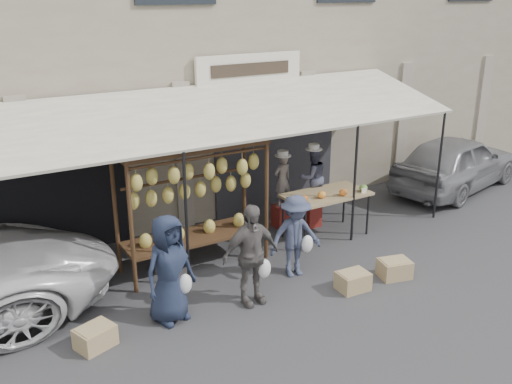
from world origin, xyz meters
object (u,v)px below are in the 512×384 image
vendor_right (313,177)px  sedan (456,162)px  customer_right (295,236)px  crate_near_b (395,269)px  crate_near_a (353,281)px  crate_far (95,337)px  vendor_left (282,180)px  banana_rack (193,183)px  produce_table (327,196)px  customer_left (169,269)px  customer_mid (251,255)px

vendor_right → sedan: vendor_right is taller
customer_right → crate_near_b: 1.81m
crate_near_a → crate_far: (-4.09, 0.58, -0.00)m
vendor_right → vendor_left: bearing=-20.7°
banana_rack → customer_right: size_ratio=1.79×
produce_table → crate_far: bearing=-164.8°
vendor_left → crate_near_b: vendor_left is taller
produce_table → vendor_right: 0.64m
vendor_left → crate_near_b: bearing=93.7°
produce_table → customer_right: size_ratio=1.17×
customer_left → customer_mid: (1.27, -0.19, -0.01)m
vendor_left → crate_far: 5.14m
banana_rack → vendor_left: (2.30, 0.72, -0.55)m
produce_table → sedan: 4.54m
crate_near_b → sedan: bearing=30.4°
sedan → produce_table: bearing=85.3°
produce_table → sedan: size_ratio=0.42×
customer_right → crate_near_b: (1.43, -0.95, -0.57)m
customer_mid → crate_near_a: customer_mid is taller
crate_far → banana_rack: bearing=34.1°
crate_near_b → vendor_right: bearing=87.2°
vendor_left → vendor_right: size_ratio=0.88×
vendor_right → crate_far: 5.55m
customer_left → crate_far: 1.36m
crate_far → crate_near_b: bearing=-7.0°
vendor_left → vendor_right: bearing=149.1°
produce_table → banana_rack: bearing=176.8°
customer_mid → crate_far: size_ratio=3.26×
banana_rack → crate_far: 3.06m
customer_mid → crate_near_b: (2.54, -0.54, -0.67)m
vendor_left → customer_mid: bearing=42.6°
customer_left → sedan: (8.34, 1.93, -0.14)m
customer_mid → crate_near_b: 2.68m
vendor_left → customer_right: bearing=57.5°
crate_near_b → crate_far: size_ratio=1.03×
crate_near_a → crate_far: 4.13m
crate_near_b → produce_table: bearing=88.7°
produce_table → vendor_left: 1.01m
sedan → crate_near_b: bearing=107.0°
customer_left → crate_near_a: 3.07m
customer_left → crate_far: size_ratio=3.30×
customer_right → sedan: bearing=23.9°
customer_left → crate_far: bearing=170.8°
vendor_right → customer_mid: (-2.66, -2.03, -0.24)m
vendor_left → customer_right: 2.16m
customer_right → banana_rack: bearing=145.7°
vendor_left → crate_near_a: bearing=75.8°
vendor_right → customer_left: bearing=30.2°
crate_near_b → banana_rack: bearing=142.1°
vendor_right → sedan: (4.41, 0.09, -0.38)m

